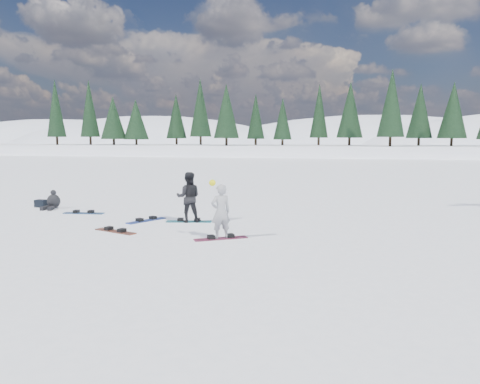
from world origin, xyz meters
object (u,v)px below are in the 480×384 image
at_px(snowboarder_woman, 221,211).
at_px(gear_bag, 41,203).
at_px(snowboard_loose_a, 146,221).
at_px(seated_rider, 53,201).
at_px(snowboard_loose_c, 84,213).
at_px(snowboard_loose_b, 115,231).
at_px(snowboarder_man, 189,197).

distance_m(snowboarder_woman, gear_bag, 9.54).
distance_m(gear_bag, snowboard_loose_a, 5.76).
height_order(snowboarder_woman, seated_rider, snowboarder_woman).
bearing_deg(snowboard_loose_c, snowboarder_woman, -33.27).
distance_m(gear_bag, snowboard_loose_b, 6.51).
bearing_deg(seated_rider, snowboard_loose_a, -31.28).
bearing_deg(snowboarder_woman, snowboarder_man, -88.07).
relative_size(snowboarder_man, snowboard_loose_c, 1.11).
height_order(gear_bag, snowboard_loose_b, gear_bag).
bearing_deg(gear_bag, snowboard_loose_b, -37.21).
relative_size(gear_bag, snowboard_loose_c, 0.30).
bearing_deg(seated_rider, snowboard_loose_c, -35.41).
height_order(seated_rider, snowboard_loose_a, seated_rider).
distance_m(snowboarder_man, snowboard_loose_c, 4.50).
bearing_deg(snowboarder_man, snowboarder_woman, 112.17).
relative_size(snowboard_loose_b, snowboard_loose_a, 1.00).
xyz_separation_m(snowboarder_woman, gear_bag, (-8.51, 4.26, -0.63)).
bearing_deg(gear_bag, snowboarder_woman, -26.58).
distance_m(snowboard_loose_b, snowboard_loose_c, 3.90).
distance_m(seated_rider, gear_bag, 0.75).
height_order(snowboarder_man, snowboard_loose_a, snowboarder_man).
bearing_deg(snowboard_loose_a, snowboard_loose_b, -156.88).
xyz_separation_m(snowboarder_woman, snowboard_loose_a, (-3.13, 2.21, -0.77)).
bearing_deg(snowboard_loose_b, snowboarder_woman, 16.02).
bearing_deg(seated_rider, snowboard_loose_b, -49.66).
bearing_deg(snowboard_loose_c, snowboarder_man, -16.53).
xyz_separation_m(snowboarder_man, snowboard_loose_a, (-1.47, -0.11, -0.82)).
height_order(snowboarder_woman, snowboard_loose_c, snowboarder_woman).
xyz_separation_m(snowboarder_woman, snowboarder_man, (-1.67, 2.32, 0.05)).
relative_size(snowboarder_woman, snowboard_loose_a, 1.12).
distance_m(snowboarder_man, seated_rider, 6.40).
bearing_deg(gear_bag, snowboarder_man, -15.85).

